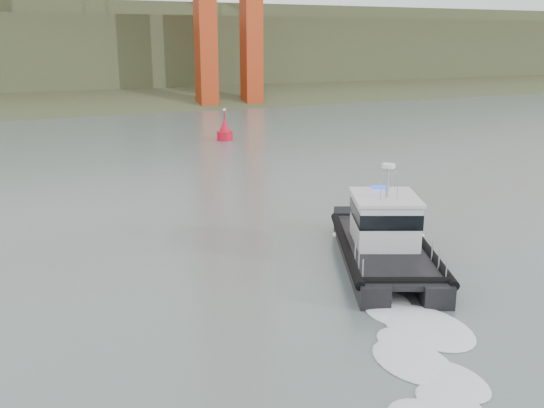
{
  "coord_description": "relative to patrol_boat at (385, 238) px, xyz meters",
  "views": [
    {
      "loc": [
        -15.47,
        -20.52,
        11.01
      ],
      "look_at": [
        -1.98,
        7.94,
        2.4
      ],
      "focal_mm": 40.0,
      "sensor_mm": 36.0,
      "label": 1
    }
  ],
  "objects": [
    {
      "name": "ground",
      "position": [
        -2.01,
        -3.13,
        -1.33
      ],
      "size": [
        400.0,
        400.0,
        0.0
      ],
      "primitive_type": "plane",
      "color": "slate",
      "rests_on": "ground"
    },
    {
      "name": "headlands",
      "position": [
        -2.01,
        122.36,
        5.71
      ],
      "size": [
        500.0,
        105.36,
        27.12
      ],
      "color": "#333F24",
      "rests_on": "ground"
    },
    {
      "name": "patrol_boat",
      "position": [
        0.0,
        0.0,
        0.0
      ],
      "size": [
        8.26,
        11.6,
        5.31
      ],
      "rotation": [
        0.0,
        0.0,
        -0.44
      ],
      "color": "black",
      "rests_on": "ground"
    },
    {
      "name": "nav_buoy",
      "position": [
        6.65,
        39.67,
        -0.34
      ],
      "size": [
        1.81,
        1.81,
        3.76
      ],
      "color": "red",
      "rests_on": "ground"
    }
  ]
}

